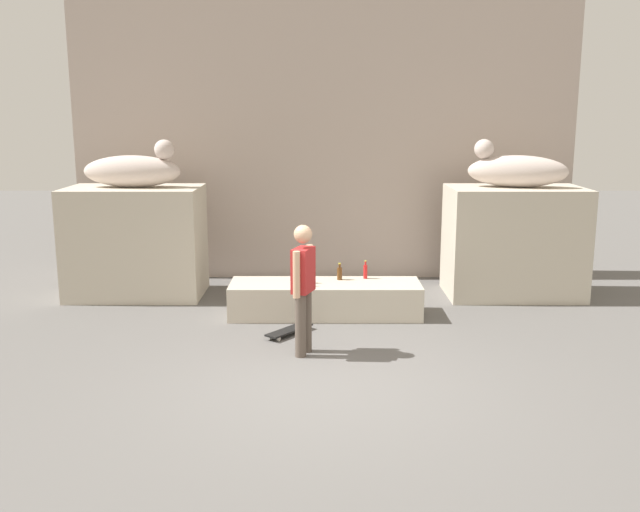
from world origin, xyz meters
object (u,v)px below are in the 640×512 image
at_px(skater, 306,284).
at_px(bottle_orange, 305,274).
at_px(bottle_red, 368,271).
at_px(statue_reclining_right, 518,170).
at_px(bottle_brown, 342,273).
at_px(bottle_blue, 304,277).
at_px(statue_reclining_left, 137,170).
at_px(skateboard, 292,330).

xyz_separation_m(skater, bottle_orange, (-0.05, 1.72, -0.28)).
bearing_deg(skater, bottle_red, -4.44).
bearing_deg(statue_reclining_right, bottle_brown, 31.35).
distance_m(statue_reclining_right, skater, 4.66).
xyz_separation_m(skater, bottle_blue, (-0.07, 1.53, -0.28)).
height_order(bottle_brown, bottle_blue, bottle_blue).
xyz_separation_m(skater, bottle_brown, (0.51, 1.94, -0.31)).
relative_size(statue_reclining_left, bottle_brown, 6.27).
xyz_separation_m(statue_reclining_right, bottle_orange, (-3.45, -1.22, -1.46)).
distance_m(statue_reclining_left, skateboard, 3.95).
relative_size(skater, skateboard, 2.23).
bearing_deg(bottle_blue, skateboard, -101.42).
relative_size(statue_reclining_left, bottle_blue, 5.13).
bearing_deg(bottle_orange, bottle_blue, -94.96).
bearing_deg(statue_reclining_left, bottle_red, -10.41).
distance_m(bottle_orange, bottle_brown, 0.60).
relative_size(statue_reclining_right, bottle_orange, 5.09).
xyz_separation_m(skateboard, bottle_brown, (0.73, 1.15, 0.55)).
bearing_deg(skater, bottle_brown, 5.11).
distance_m(skater, skateboard, 1.19).
height_order(statue_reclining_right, bottle_brown, statue_reclining_right).
bearing_deg(statue_reclining_right, bottle_orange, 31.72).
distance_m(skateboard, bottle_blue, 0.95).
xyz_separation_m(statue_reclining_left, skateboard, (2.61, -2.15, -2.04)).
height_order(skater, bottle_blue, skater).
bearing_deg(bottle_brown, bottle_blue, -144.65).
xyz_separation_m(bottle_brown, bottle_red, (0.40, 0.08, 0.01)).
distance_m(bottle_orange, bottle_red, 1.01).
bearing_deg(bottle_orange, skateboard, -100.13).
relative_size(skater, bottle_blue, 5.26).
relative_size(statue_reclining_right, bottle_red, 5.95).
bearing_deg(skateboard, statue_reclining_left, 89.11).
height_order(statue_reclining_right, bottle_red, statue_reclining_right).
relative_size(skater, bottle_brown, 6.42).
bearing_deg(skateboard, skater, -126.17).
bearing_deg(bottle_brown, statue_reclining_left, 163.39).
relative_size(bottle_brown, bottle_red, 0.92).
height_order(bottle_orange, bottle_blue, bottle_orange).
bearing_deg(skateboard, bottle_blue, 27.16).
height_order(skater, bottle_red, skater).
height_order(statue_reclining_left, bottle_blue, statue_reclining_left).
distance_m(skater, bottle_brown, 2.03).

